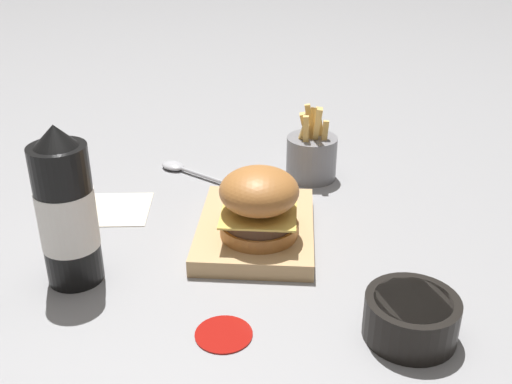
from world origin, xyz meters
TOP-DOWN VIEW (x-y plane):
  - ground_plane at (0.00, 0.00)m, footprint 6.00×6.00m
  - serving_board at (-0.06, -0.01)m, footprint 0.24×0.17m
  - burger at (-0.02, -0.01)m, footprint 0.11×0.11m
  - ketchup_bottle at (0.07, -0.25)m, footprint 0.08×0.08m
  - fries_basket at (-0.28, 0.07)m, footprint 0.09×0.09m
  - side_bowl at (0.16, 0.18)m, footprint 0.11×0.11m
  - spoon at (-0.29, -0.18)m, footprint 0.10×0.14m
  - ketchup_puddle at (0.17, -0.04)m, footprint 0.07×0.07m
  - parchment_square at (-0.13, -0.26)m, footprint 0.13×0.13m

SIDE VIEW (x-z plane):
  - ground_plane at x=0.00m, z-range 0.00..0.00m
  - parchment_square at x=-0.13m, z-range 0.00..0.00m
  - ketchup_puddle at x=0.17m, z-range 0.00..0.00m
  - spoon at x=-0.29m, z-range 0.00..0.01m
  - serving_board at x=-0.06m, z-range 0.00..0.03m
  - side_bowl at x=0.16m, z-range 0.00..0.05m
  - fries_basket at x=-0.28m, z-range -0.03..0.12m
  - burger at x=-0.02m, z-range 0.03..0.13m
  - ketchup_bottle at x=0.07m, z-range -0.01..0.21m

